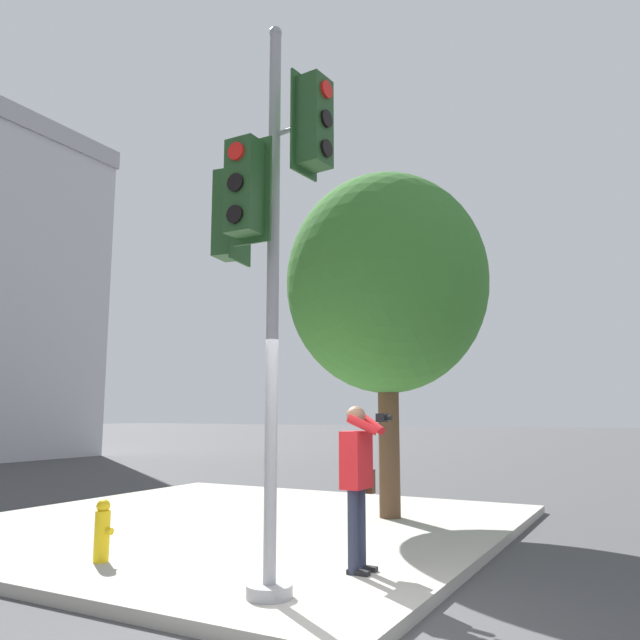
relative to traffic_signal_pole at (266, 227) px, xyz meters
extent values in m
plane|color=#424244|center=(-0.18, -0.78, -3.59)|extent=(160.00, 160.00, 0.00)
cube|color=#ADA89E|center=(3.32, 2.72, -3.52)|extent=(8.00, 8.00, 0.13)
cylinder|color=#939399|center=(0.14, 0.00, -3.39)|extent=(0.43, 0.43, 0.12)
cylinder|color=#939399|center=(0.14, 0.00, -0.62)|extent=(0.12, 0.12, 5.43)
sphere|color=#939399|center=(0.14, 0.00, 2.13)|extent=(0.13, 0.13, 0.13)
cylinder|color=#939399|center=(0.11, 0.22, 0.22)|extent=(0.09, 0.32, 0.05)
cube|color=#234C23|center=(0.07, 0.49, 0.22)|extent=(0.33, 0.28, 0.90)
cube|color=#234C23|center=(0.09, 0.36, 0.22)|extent=(0.42, 0.08, 1.02)
cylinder|color=red|center=(0.05, 0.63, 0.52)|extent=(0.17, 0.05, 0.17)
cylinder|color=black|center=(0.05, 0.63, 0.22)|extent=(0.17, 0.05, 0.17)
cylinder|color=black|center=(0.05, 0.63, -0.08)|extent=(0.17, 0.05, 0.17)
cylinder|color=#939399|center=(0.12, -0.22, 1.01)|extent=(0.08, 0.32, 0.05)
cube|color=#234C23|center=(0.09, -0.50, 1.01)|extent=(0.32, 0.27, 0.90)
cube|color=#234C23|center=(0.10, -0.37, 1.01)|extent=(0.42, 0.06, 1.02)
cylinder|color=red|center=(0.08, -0.63, 1.31)|extent=(0.17, 0.05, 0.17)
cylinder|color=black|center=(0.08, -0.63, 1.01)|extent=(0.17, 0.05, 0.17)
cylinder|color=black|center=(0.08, -0.63, 0.71)|extent=(0.17, 0.05, 0.17)
cylinder|color=#939399|center=(-0.08, 0.00, 0.29)|extent=(0.32, 0.05, 0.05)
cube|color=#234C23|center=(-0.36, 0.01, 0.29)|extent=(0.24, 0.30, 0.90)
cube|color=#234C23|center=(-0.23, 0.00, 0.29)|extent=(0.03, 0.42, 1.02)
cylinder|color=red|center=(-0.50, 0.01, 0.59)|extent=(0.03, 0.17, 0.17)
cylinder|color=black|center=(-0.50, 0.01, 0.29)|extent=(0.03, 0.17, 0.17)
cylinder|color=black|center=(-0.50, 0.01, -0.01)|extent=(0.03, 0.17, 0.17)
cube|color=black|center=(1.26, -0.37, -3.43)|extent=(0.09, 0.24, 0.05)
cube|color=black|center=(1.46, -0.37, -3.43)|extent=(0.09, 0.24, 0.05)
cylinder|color=#282D42|center=(1.26, -0.31, -3.02)|extent=(0.11, 0.11, 0.86)
cylinder|color=#282D42|center=(1.46, -0.31, -3.02)|extent=(0.11, 0.11, 0.86)
cube|color=red|center=(1.36, -0.31, -2.29)|extent=(0.40, 0.22, 0.61)
sphere|color=#8C664C|center=(1.36, -0.31, -1.82)|extent=(0.21, 0.21, 0.21)
cube|color=black|center=(1.36, -0.62, -1.84)|extent=(0.12, 0.10, 0.09)
cylinder|color=black|center=(1.36, -0.69, -1.84)|extent=(0.06, 0.08, 0.06)
cylinder|color=red|center=(1.23, -0.45, -1.91)|extent=(0.23, 0.35, 0.23)
cylinder|color=red|center=(1.50, -0.45, -1.91)|extent=(0.23, 0.35, 0.23)
cube|color=brown|center=(1.64, -0.29, -2.54)|extent=(0.10, 0.20, 0.26)
cylinder|color=brown|center=(4.77, 0.69, -2.12)|extent=(0.34, 0.34, 2.67)
ellipsoid|color=#38752D|center=(4.77, 0.69, 0.40)|extent=(3.40, 3.40, 3.74)
cylinder|color=yellow|center=(0.39, 2.43, -3.17)|extent=(0.17, 0.17, 0.56)
sphere|color=yellow|center=(0.39, 2.43, -2.84)|extent=(0.15, 0.15, 0.15)
cylinder|color=yellow|center=(0.39, 2.31, -3.11)|extent=(0.08, 0.06, 0.08)
camera|label=1|loc=(-4.90, -3.25, -1.79)|focal=35.00mm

